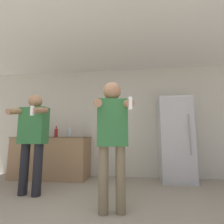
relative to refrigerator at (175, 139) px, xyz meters
The scene contains 9 objects.
wall_back 1.49m from the refrigerator, 166.37° to the left, with size 7.00×0.06×2.55m.
ceiling_slab 2.48m from the refrigerator, 140.94° to the right, with size 7.00×3.38×0.05m.
refrigerator is the anchor object (origin of this frame).
counter 2.71m from the refrigerator, behind, with size 1.67×0.68×0.89m.
bottle_short_whiskey 2.28m from the refrigerator, behind, with size 0.09×0.09×0.24m.
bottle_red_label 2.93m from the refrigerator, behind, with size 0.07×0.07×0.27m.
bottle_brown_liquor 2.60m from the refrigerator, behind, with size 0.07×0.07×0.25m.
person_woman_foreground 2.01m from the refrigerator, 123.49° to the right, with size 0.50×0.50×1.57m.
person_man_side 2.72m from the refrigerator, 154.18° to the right, with size 0.54×0.49×1.57m.
Camera 1 is at (0.54, -1.25, 0.86)m, focal length 28.00 mm.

